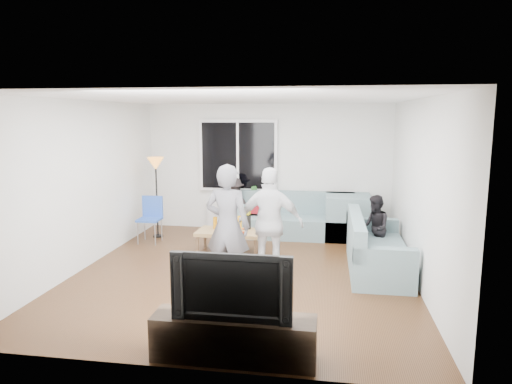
% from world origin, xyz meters
% --- Properties ---
extents(floor, '(5.00, 5.50, 0.04)m').
position_xyz_m(floor, '(0.00, 0.00, -0.02)').
color(floor, '#56351C').
rests_on(floor, ground).
extents(ceiling, '(5.00, 5.50, 0.04)m').
position_xyz_m(ceiling, '(0.00, 0.00, 2.62)').
color(ceiling, white).
rests_on(ceiling, ground).
extents(wall_back, '(5.00, 0.04, 2.60)m').
position_xyz_m(wall_back, '(0.00, 2.77, 1.30)').
color(wall_back, silver).
rests_on(wall_back, ground).
extents(wall_front, '(5.00, 0.04, 2.60)m').
position_xyz_m(wall_front, '(0.00, -2.77, 1.30)').
color(wall_front, silver).
rests_on(wall_front, ground).
extents(wall_left, '(0.04, 5.50, 2.60)m').
position_xyz_m(wall_left, '(-2.52, 0.00, 1.30)').
color(wall_left, silver).
rests_on(wall_left, ground).
extents(wall_right, '(0.04, 5.50, 2.60)m').
position_xyz_m(wall_right, '(2.52, 0.00, 1.30)').
color(wall_right, silver).
rests_on(wall_right, ground).
extents(window_frame, '(1.62, 0.06, 1.47)m').
position_xyz_m(window_frame, '(-0.60, 2.69, 1.55)').
color(window_frame, white).
rests_on(window_frame, wall_back).
extents(window_glass, '(1.50, 0.02, 1.35)m').
position_xyz_m(window_glass, '(-0.60, 2.65, 1.55)').
color(window_glass, black).
rests_on(window_glass, window_frame).
extents(window_mullion, '(0.05, 0.03, 1.35)m').
position_xyz_m(window_mullion, '(-0.60, 2.64, 1.55)').
color(window_mullion, white).
rests_on(window_mullion, window_frame).
extents(radiator, '(1.30, 0.12, 0.62)m').
position_xyz_m(radiator, '(-0.60, 2.65, 0.31)').
color(radiator, silver).
rests_on(radiator, floor).
extents(potted_plant, '(0.18, 0.15, 0.33)m').
position_xyz_m(potted_plant, '(-0.28, 2.62, 0.78)').
color(potted_plant, '#2E6729').
rests_on(potted_plant, radiator).
extents(vase, '(0.19, 0.19, 0.17)m').
position_xyz_m(vase, '(-0.90, 2.62, 0.70)').
color(vase, white).
rests_on(vase, radiator).
extents(sofa_back_section, '(2.30, 0.85, 0.85)m').
position_xyz_m(sofa_back_section, '(0.62, 2.27, 0.42)').
color(sofa_back_section, slate).
rests_on(sofa_back_section, floor).
extents(sofa_right_section, '(2.00, 0.85, 0.85)m').
position_xyz_m(sofa_right_section, '(2.02, 0.42, 0.42)').
color(sofa_right_section, slate).
rests_on(sofa_right_section, floor).
extents(sofa_corner, '(0.85, 0.85, 0.85)m').
position_xyz_m(sofa_corner, '(1.63, 2.27, 0.42)').
color(sofa_corner, slate).
rests_on(sofa_corner, floor).
extents(cushion_yellow, '(0.43, 0.39, 0.14)m').
position_xyz_m(cushion_yellow, '(-0.43, 2.25, 0.51)').
color(cushion_yellow, yellow).
rests_on(cushion_yellow, sofa_back_section).
extents(cushion_red, '(0.38, 0.32, 0.13)m').
position_xyz_m(cushion_red, '(-0.23, 2.33, 0.51)').
color(cushion_red, maroon).
rests_on(cushion_red, sofa_back_section).
extents(coffee_table, '(1.12, 0.64, 0.40)m').
position_xyz_m(coffee_table, '(-0.43, 0.96, 0.20)').
color(coffee_table, '#A98A51').
rests_on(coffee_table, floor).
extents(pitcher, '(0.17, 0.17, 0.17)m').
position_xyz_m(pitcher, '(-0.52, 0.97, 0.49)').
color(pitcher, maroon).
rests_on(pitcher, coffee_table).
extents(side_chair, '(0.40, 0.40, 0.86)m').
position_xyz_m(side_chair, '(-2.05, 1.40, 0.43)').
color(side_chair, blue).
rests_on(side_chair, floor).
extents(floor_lamp, '(0.32, 0.32, 1.56)m').
position_xyz_m(floor_lamp, '(-2.05, 1.82, 0.78)').
color(floor_lamp, orange).
rests_on(floor_lamp, floor).
extents(player_left, '(0.68, 0.49, 1.72)m').
position_xyz_m(player_left, '(-0.11, -0.59, 0.86)').
color(player_left, '#504F54').
rests_on(player_left, floor).
extents(player_right, '(0.96, 0.41, 1.63)m').
position_xyz_m(player_right, '(0.43, -0.15, 0.82)').
color(player_right, silver).
rests_on(player_right, floor).
extents(spectator_right, '(0.49, 0.58, 1.08)m').
position_xyz_m(spectator_right, '(2.02, 0.97, 0.54)').
color(spectator_right, black).
rests_on(spectator_right, floor).
extents(spectator_back, '(0.82, 0.60, 1.14)m').
position_xyz_m(spectator_back, '(-0.61, 2.30, 0.57)').
color(spectator_back, black).
rests_on(spectator_back, floor).
extents(tv_console, '(1.60, 0.40, 0.44)m').
position_xyz_m(tv_console, '(0.37, -2.50, 0.22)').
color(tv_console, '#332619').
rests_on(tv_console, floor).
extents(television, '(1.16, 0.15, 0.67)m').
position_xyz_m(television, '(0.37, -2.50, 0.77)').
color(television, black).
rests_on(television, tv_console).
extents(bottle_a, '(0.07, 0.07, 0.21)m').
position_xyz_m(bottle_a, '(-0.70, 1.05, 0.51)').
color(bottle_a, '#B9750A').
rests_on(bottle_a, coffee_table).
extents(bottle_d, '(0.07, 0.07, 0.28)m').
position_xyz_m(bottle_d, '(-0.23, 0.91, 0.54)').
color(bottle_d, '#F4A415').
rests_on(bottle_d, coffee_table).
extents(bottle_e, '(0.07, 0.07, 0.23)m').
position_xyz_m(bottle_e, '(-0.11, 1.13, 0.51)').
color(bottle_e, black).
rests_on(bottle_e, coffee_table).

